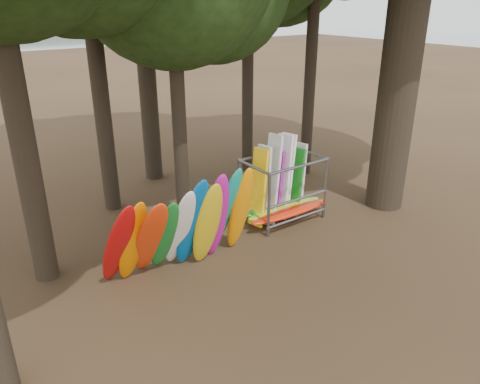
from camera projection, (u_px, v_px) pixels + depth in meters
ground at (280, 251)px, 13.28m from camera, size 120.00×120.00×0.00m
kayak_row at (185, 227)px, 11.80m from camera, size 4.16×2.06×2.88m
storage_rack at (282, 191)px, 14.90m from camera, size 3.13×1.50×2.85m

